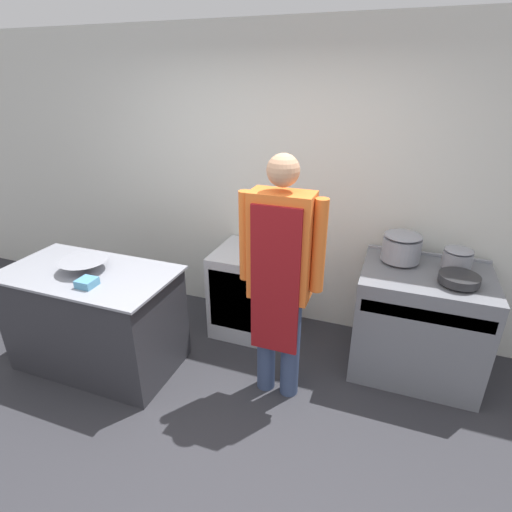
% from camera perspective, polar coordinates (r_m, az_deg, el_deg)
% --- Properties ---
extents(ground_plane, '(14.00, 14.00, 0.00)m').
position_cam_1_polar(ground_plane, '(2.96, -9.68, -26.00)').
color(ground_plane, '#2D2D33').
extents(wall_back, '(8.00, 0.05, 2.70)m').
position_cam_1_polar(wall_back, '(3.73, 3.11, 10.09)').
color(wall_back, silver).
rests_on(wall_back, ground_plane).
extents(prep_counter, '(1.38, 0.75, 0.86)m').
position_cam_1_polar(prep_counter, '(3.60, -21.89, -8.27)').
color(prep_counter, '#2D2D33').
rests_on(prep_counter, ground_plane).
extents(stove, '(0.97, 0.75, 0.92)m').
position_cam_1_polar(stove, '(3.52, 22.21, -8.75)').
color(stove, slate).
rests_on(stove, ground_plane).
extents(fridge_unit, '(0.57, 0.63, 0.81)m').
position_cam_1_polar(fridge_unit, '(3.81, -1.23, -4.88)').
color(fridge_unit, silver).
rests_on(fridge_unit, ground_plane).
extents(person_cook, '(0.60, 0.24, 1.84)m').
position_cam_1_polar(person_cook, '(2.74, 3.46, -2.13)').
color(person_cook, '#38476B').
rests_on(person_cook, ground_plane).
extents(mixing_bowl, '(0.38, 0.38, 0.09)m').
position_cam_1_polar(mixing_bowl, '(3.42, -23.30, -1.20)').
color(mixing_bowl, gray).
rests_on(mixing_bowl, prep_counter).
extents(plastic_tub, '(0.13, 0.13, 0.06)m').
position_cam_1_polar(plastic_tub, '(3.16, -23.00, -3.53)').
color(plastic_tub, teal).
rests_on(plastic_tub, prep_counter).
extents(stock_pot, '(0.30, 0.30, 0.23)m').
position_cam_1_polar(stock_pot, '(3.37, 20.10, 1.33)').
color(stock_pot, gray).
rests_on(stock_pot, stove).
extents(saute_pan, '(0.28, 0.28, 0.06)m').
position_cam_1_polar(saute_pan, '(3.20, 27.03, -2.91)').
color(saute_pan, '#262628').
rests_on(saute_pan, stove).
extents(sauce_pot, '(0.21, 0.21, 0.16)m').
position_cam_1_polar(sauce_pot, '(3.42, 26.84, -0.21)').
color(sauce_pot, gray).
rests_on(sauce_pot, stove).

